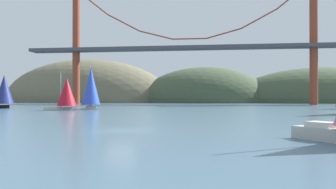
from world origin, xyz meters
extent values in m
plane|color=#426075|center=(0.00, 0.00, 0.00)|extent=(360.00, 360.00, 0.00)
ellipsoid|color=#425138|center=(5.00, 135.00, 0.00)|extent=(65.38, 44.00, 34.48)
ellipsoid|color=#6B664C|center=(-55.00, 135.00, 0.00)|extent=(87.89, 44.00, 43.92)
ellipsoid|color=#425138|center=(60.00, 135.00, 0.00)|extent=(86.47, 44.00, 33.14)
cylinder|color=brown|center=(-44.09, 95.00, 22.25)|extent=(2.80, 2.80, 44.49)
cylinder|color=brown|center=(44.09, 95.00, 22.25)|extent=(2.80, 2.80, 44.49)
cube|color=#47474C|center=(0.00, 95.00, 20.96)|extent=(124.18, 6.00, 1.20)
cylinder|color=brown|center=(-37.79, 95.00, 39.46)|extent=(12.91, 0.50, 10.45)
cylinder|color=brown|center=(-25.19, 95.00, 31.08)|extent=(12.83, 0.50, 7.15)
cylinder|color=brown|center=(-12.60, 95.00, 26.05)|extent=(12.73, 0.50, 3.84)
cylinder|color=brown|center=(0.00, 95.00, 24.38)|extent=(12.60, 0.50, 0.50)
cylinder|color=brown|center=(12.60, 95.00, 26.05)|extent=(12.73, 0.50, 3.84)
cylinder|color=brown|center=(25.19, 95.00, 31.08)|extent=(12.83, 0.50, 7.15)
cone|color=navy|center=(-42.26, 47.29, 4.66)|extent=(6.18, 6.18, 7.08)
cube|color=#B7B2A8|center=(-23.82, 37.69, 0.31)|extent=(5.52, 4.33, 0.62)
cube|color=beige|center=(-24.66, 37.15, 0.80)|extent=(2.15, 1.98, 0.36)
cylinder|color=#B2B2B7|center=(-23.35, 37.98, 4.22)|extent=(0.14, 0.14, 7.20)
cone|color=#B21423|center=(-22.33, 38.64, 3.85)|extent=(5.63, 5.63, 5.86)
cube|color=#B7B2A8|center=(-20.01, 46.30, 0.39)|extent=(4.62, 7.14, 0.77)
cube|color=beige|center=(-20.48, 47.44, 0.95)|extent=(2.36, 2.65, 0.36)
cylinder|color=#B2B2B7|center=(-19.75, 45.67, 5.35)|extent=(0.14, 0.14, 9.15)
cone|color=blue|center=(-19.18, 44.29, 5.22)|extent=(5.41, 5.41, 8.29)
cube|color=#B7B2A8|center=(15.35, -5.01, 0.42)|extent=(4.62, 5.44, 0.84)
cube|color=beige|center=(14.75, -4.20, 1.02)|extent=(2.05, 2.16, 0.36)
camera|label=1|loc=(7.43, -26.94, 2.86)|focal=35.13mm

